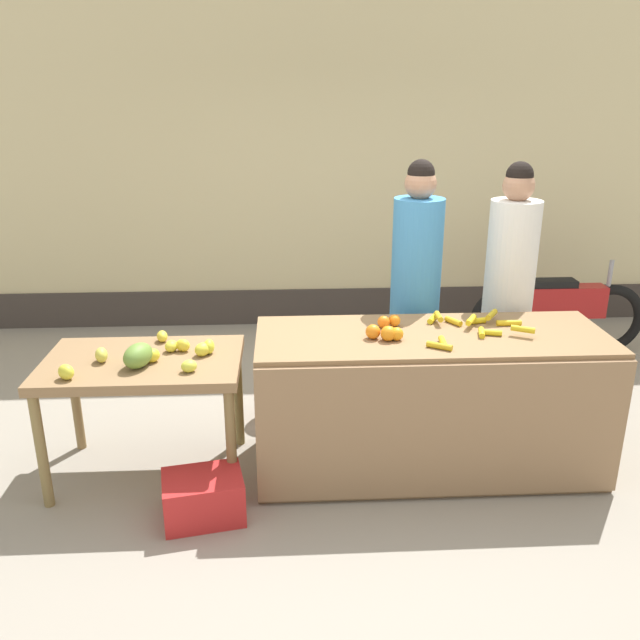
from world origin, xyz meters
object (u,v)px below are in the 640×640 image
object	(u,v)px
parked_motorcycle	(558,312)
produce_crate	(203,497)
produce_sack	(284,385)
vendor_woman_white_shirt	(508,296)
vendor_woman_blue_shirt	(415,296)

from	to	relation	value
parked_motorcycle	produce_crate	world-z (taller)	parked_motorcycle
produce_crate	produce_sack	distance (m)	1.29
vendor_woman_white_shirt	produce_crate	distance (m)	2.44
vendor_woman_blue_shirt	produce_sack	distance (m)	1.16
produce_sack	produce_crate	bearing A→B (deg)	-110.79
produce_crate	parked_motorcycle	bearing A→B (deg)	37.91
vendor_woman_blue_shirt	parked_motorcycle	bearing A→B (deg)	36.80
parked_motorcycle	produce_crate	size ratio (longest dim) A/B	3.64
vendor_woman_white_shirt	produce_crate	size ratio (longest dim) A/B	4.21
produce_crate	produce_sack	bearing A→B (deg)	69.21
vendor_woman_blue_shirt	vendor_woman_white_shirt	bearing A→B (deg)	-1.99
produce_crate	vendor_woman_blue_shirt	bearing A→B (deg)	39.12
vendor_woman_white_shirt	parked_motorcycle	bearing A→B (deg)	52.63
parked_motorcycle	produce_crate	distance (m)	3.71
produce_sack	vendor_woman_blue_shirt	bearing A→B (deg)	-4.87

